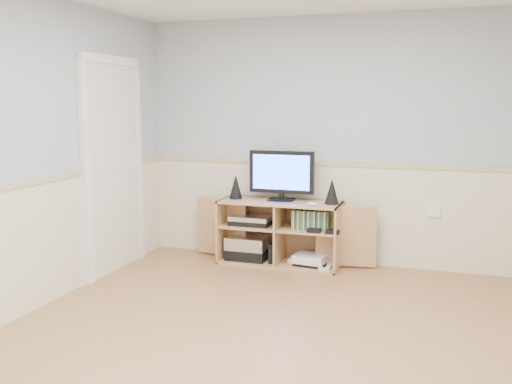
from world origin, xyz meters
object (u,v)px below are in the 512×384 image
monitor (282,174)px  keyboard (285,204)px  media_cabinet (281,231)px  game_consoles (310,260)px

monitor → keyboard: 0.34m
media_cabinet → game_consoles: bearing=-12.0°
keyboard → media_cabinet: bearing=101.8°
game_consoles → media_cabinet: bearing=168.0°
media_cabinet → game_consoles: 0.42m
media_cabinet → keyboard: bearing=-64.6°
monitor → game_consoles: size_ratio=1.47×
game_consoles → keyboard: bearing=-150.5°
monitor → game_consoles: 0.92m
media_cabinet → keyboard: keyboard is taller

